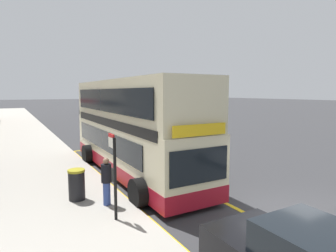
{
  "coord_description": "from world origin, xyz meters",
  "views": [
    {
      "loc": [
        -7.5,
        -5.3,
        3.86
      ],
      "look_at": [
        -0.28,
        7.42,
        2.11
      ],
      "focal_mm": 30.33,
      "sensor_mm": 36.0,
      "label": 1
    }
  ],
  "objects_px": {
    "double_decker_bus": "(132,130)",
    "bus_stop_sign": "(114,169)",
    "pedestrian_waiting_near_sign": "(106,180)",
    "parked_car_grey_far": "(87,109)",
    "litter_bin": "(77,185)"
  },
  "relations": [
    {
      "from": "bus_stop_sign",
      "to": "pedestrian_waiting_near_sign",
      "type": "bearing_deg",
      "value": 84.55
    },
    {
      "from": "double_decker_bus",
      "to": "pedestrian_waiting_near_sign",
      "type": "relative_size",
      "value": 6.89
    },
    {
      "from": "parked_car_grey_far",
      "to": "pedestrian_waiting_near_sign",
      "type": "relative_size",
      "value": 2.65
    },
    {
      "from": "bus_stop_sign",
      "to": "parked_car_grey_far",
      "type": "xyz_separation_m",
      "value": [
        9.77,
        43.26,
        -0.84
      ]
    },
    {
      "from": "bus_stop_sign",
      "to": "parked_car_grey_far",
      "type": "distance_m",
      "value": 44.36
    },
    {
      "from": "bus_stop_sign",
      "to": "parked_car_grey_far",
      "type": "height_order",
      "value": "bus_stop_sign"
    },
    {
      "from": "parked_car_grey_far",
      "to": "litter_bin",
      "type": "distance_m",
      "value": 42.48
    },
    {
      "from": "double_decker_bus",
      "to": "bus_stop_sign",
      "type": "relative_size",
      "value": 4.36
    },
    {
      "from": "double_decker_bus",
      "to": "bus_stop_sign",
      "type": "bearing_deg",
      "value": -117.91
    },
    {
      "from": "parked_car_grey_far",
      "to": "pedestrian_waiting_near_sign",
      "type": "height_order",
      "value": "pedestrian_waiting_near_sign"
    },
    {
      "from": "double_decker_bus",
      "to": "bus_stop_sign",
      "type": "xyz_separation_m",
      "value": [
        -2.45,
        -4.62,
        -0.43
      ]
    },
    {
      "from": "double_decker_bus",
      "to": "pedestrian_waiting_near_sign",
      "type": "distance_m",
      "value": 4.34
    },
    {
      "from": "double_decker_bus",
      "to": "bus_stop_sign",
      "type": "distance_m",
      "value": 5.25
    },
    {
      "from": "double_decker_bus",
      "to": "litter_bin",
      "type": "xyz_separation_m",
      "value": [
        -3.11,
        -2.54,
        -1.39
      ]
    },
    {
      "from": "double_decker_bus",
      "to": "litter_bin",
      "type": "distance_m",
      "value": 4.24
    }
  ]
}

